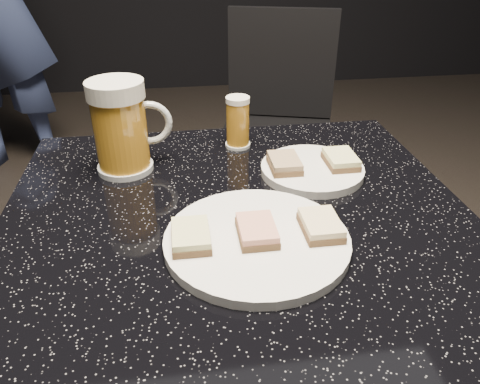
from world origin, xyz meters
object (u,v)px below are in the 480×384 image
at_px(beer_tumbler, 238,122).
at_px(chair, 278,120).
at_px(plate_large, 257,241).
at_px(plate_small, 312,170).
at_px(table, 240,339).
at_px(beer_mug, 122,127).

bearing_deg(beer_tumbler, chair, 71.49).
bearing_deg(plate_large, plate_small, 55.40).
distance_m(table, chair, 1.04).
height_order(plate_large, beer_mug, beer_mug).
height_order(plate_large, table, plate_large).
bearing_deg(table, plate_small, 42.01).
distance_m(plate_small, beer_mug, 0.33).
xyz_separation_m(plate_small, chair, (0.14, 0.87, -0.26)).
relative_size(plate_large, beer_tumbler, 2.55).
bearing_deg(plate_large, beer_mug, 126.71).
distance_m(plate_large, chair, 1.12).
height_order(beer_mug, beer_tumbler, beer_mug).
relative_size(plate_large, table, 0.33).
distance_m(plate_small, beer_tumbler, 0.18).
distance_m(beer_mug, beer_tumbler, 0.22).
xyz_separation_m(table, chair, (0.28, 1.00, -0.01)).
bearing_deg(beer_tumbler, plate_small, -49.32).
bearing_deg(chair, plate_large, -104.15).
relative_size(beer_mug, chair, 0.18).
bearing_deg(beer_mug, table, -48.11).
height_order(table, beer_mug, beer_mug).
bearing_deg(chair, plate_small, -98.97).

